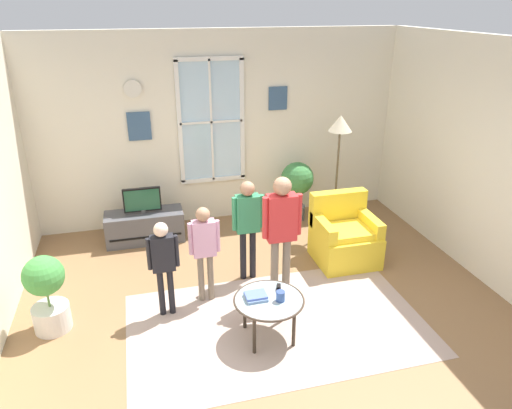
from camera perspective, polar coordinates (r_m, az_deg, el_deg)
name	(u,v)px	position (r m, az deg, el deg)	size (l,w,h in m)	color
ground_plane	(276,329)	(5.13, 2.41, -14.78)	(6.01, 6.39, 0.02)	olive
back_wall	(220,128)	(7.12, -4.42, 9.16)	(5.41, 0.17, 2.82)	silver
area_rug	(277,324)	(5.18, 2.53, -14.21)	(3.11, 1.87, 0.01)	tan
tv_stand	(145,227)	(6.88, -13.27, -2.61)	(1.08, 0.43, 0.43)	#4C4C51
television	(142,200)	(6.71, -13.59, 0.54)	(0.51, 0.08, 0.37)	#4C4C4C
armchair	(344,237)	(6.27, 10.59, -3.91)	(0.76, 0.74, 0.87)	yellow
coffee_table	(269,302)	(4.76, 1.56, -11.68)	(0.71, 0.71, 0.46)	#99B2B7
book_stack	(256,296)	(4.75, -0.02, -11.01)	(0.21, 0.19, 0.05)	#728FBA
cup	(280,296)	(4.70, 2.97, -10.99)	(0.09, 0.09, 0.11)	#334C8C
remote_near_books	(279,292)	(4.83, 2.75, -10.55)	(0.04, 0.14, 0.02)	black
remote_near_cup	(279,288)	(4.90, 2.78, -10.02)	(0.04, 0.14, 0.02)	black
person_green_shirt	(248,219)	(5.56, -1.01, -1.79)	(0.38, 0.17, 1.27)	black
person_red_shirt	(281,225)	(5.14, 3.09, -2.44)	(0.44, 0.20, 1.47)	#726656
person_black_shirt	(163,259)	(5.04, -11.14, -6.42)	(0.33, 0.15, 1.10)	black
person_pink_shirt	(204,244)	(5.20, -6.27, -4.73)	(0.35, 0.16, 1.15)	#726656
potted_plant_by_window	(297,182)	(7.23, 4.99, 2.68)	(0.50, 0.50, 0.92)	#4C565B
potted_plant_corner	(47,291)	(5.30, -23.96, -9.53)	(0.41, 0.41, 0.85)	silver
floor_lamp	(340,136)	(6.59, 10.07, 8.17)	(0.32, 0.32, 1.75)	black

